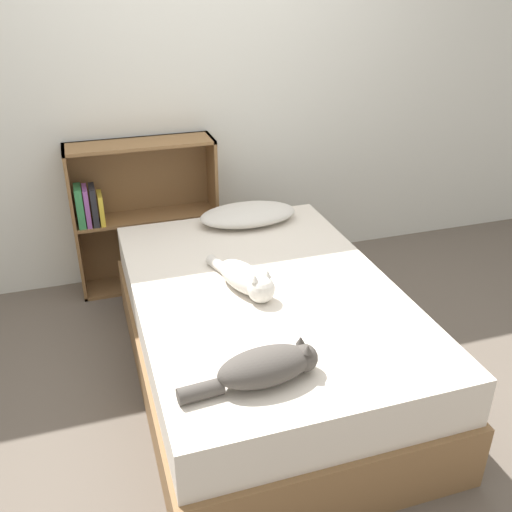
{
  "coord_description": "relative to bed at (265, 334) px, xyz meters",
  "views": [
    {
      "loc": [
        -0.77,
        -2.26,
        1.95
      ],
      "look_at": [
        0.0,
        0.14,
        0.65
      ],
      "focal_mm": 40.0,
      "sensor_mm": 36.0,
      "label": 1
    }
  ],
  "objects": [
    {
      "name": "bed",
      "position": [
        0.0,
        0.0,
        0.0
      ],
      "size": [
        1.27,
        1.9,
        0.55
      ],
      "color": "brown",
      "rests_on": "ground_plane"
    },
    {
      "name": "cat_light",
      "position": [
        -0.09,
        -0.0,
        0.34
      ],
      "size": [
        0.25,
        0.5,
        0.15
      ],
      "rotation": [
        0.0,
        0.0,
        5.02
      ],
      "color": "beige",
      "rests_on": "bed"
    },
    {
      "name": "ground_plane",
      "position": [
        0.0,
        0.0,
        -0.27
      ],
      "size": [
        8.0,
        8.0,
        0.0
      ],
      "primitive_type": "plane",
      "color": "brown"
    },
    {
      "name": "bookshelf",
      "position": [
        -0.45,
        1.22,
        0.23
      ],
      "size": [
        0.91,
        0.26,
        0.98
      ],
      "color": "brown",
      "rests_on": "ground_plane"
    },
    {
      "name": "cat_dark",
      "position": [
        -0.22,
        -0.66,
        0.34
      ],
      "size": [
        0.55,
        0.2,
        0.14
      ],
      "rotation": [
        0.0,
        0.0,
        0.08
      ],
      "color": "#47423D",
      "rests_on": "bed"
    },
    {
      "name": "pillow",
      "position": [
        0.15,
        0.76,
        0.33
      ],
      "size": [
        0.59,
        0.32,
        0.11
      ],
      "color": "beige",
      "rests_on": "bed"
    },
    {
      "name": "wall_back",
      "position": [
        0.0,
        1.35,
        0.98
      ],
      "size": [
        8.0,
        0.06,
        2.5
      ],
      "color": "silver",
      "rests_on": "ground_plane"
    }
  ]
}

